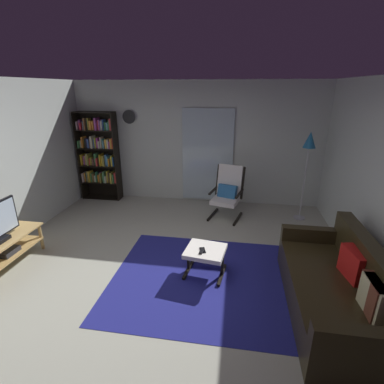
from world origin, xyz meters
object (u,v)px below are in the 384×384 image
at_px(tv_stand, 0,252).
at_px(floor_lamp_by_shelf, 309,147).
at_px(ottoman, 205,253).
at_px(tv_remote, 202,251).
at_px(leather_sofa, 338,289).
at_px(bookshelf_near_tv, 99,154).
at_px(cell_phone, 203,250).
at_px(lounge_armchair, 228,191).
at_px(wall_clock, 129,117).

bearing_deg(tv_stand, floor_lamp_by_shelf, 28.68).
xyz_separation_m(ottoman, tv_remote, (-0.04, -0.07, 0.08)).
bearing_deg(leather_sofa, ottoman, 162.75).
distance_m(tv_stand, bookshelf_near_tv, 3.02).
xyz_separation_m(leather_sofa, ottoman, (-1.56, 0.49, 0.01)).
distance_m(ottoman, cell_phone, 0.09).
distance_m(tv_stand, lounge_armchair, 3.86).
relative_size(tv_stand, bookshelf_near_tv, 0.69).
distance_m(tv_remote, cell_phone, 0.03).
height_order(tv_remote, cell_phone, tv_remote).
relative_size(tv_remote, wall_clock, 0.50).
bearing_deg(lounge_armchair, wall_clock, 161.85).
bearing_deg(wall_clock, tv_remote, -55.02).
bearing_deg(wall_clock, bookshelf_near_tv, -167.78).
relative_size(floor_lamp_by_shelf, wall_clock, 5.88).
xyz_separation_m(bookshelf_near_tv, ottoman, (2.71, -2.56, -0.73)).
distance_m(floor_lamp_by_shelf, wall_clock, 3.71).
distance_m(tv_stand, leather_sofa, 4.40).
distance_m(leather_sofa, floor_lamp_by_shelf, 2.81).
height_order(ottoman, floor_lamp_by_shelf, floor_lamp_by_shelf).
relative_size(bookshelf_near_tv, leather_sofa, 1.00).
distance_m(lounge_armchair, cell_phone, 2.05).
height_order(leather_sofa, wall_clock, wall_clock).
bearing_deg(cell_phone, tv_stand, 170.20).
bearing_deg(bookshelf_near_tv, tv_remote, -44.65).
relative_size(leather_sofa, floor_lamp_by_shelf, 1.15).
bearing_deg(lounge_armchair, floor_lamp_by_shelf, 3.87).
height_order(floor_lamp_by_shelf, wall_clock, wall_clock).
distance_m(bookshelf_near_tv, cell_phone, 3.78).
bearing_deg(wall_clock, leather_sofa, -41.96).
bearing_deg(lounge_armchair, tv_stand, -142.32).
xyz_separation_m(tv_stand, tv_remote, (2.79, 0.29, 0.10)).
height_order(lounge_armchair, floor_lamp_by_shelf, floor_lamp_by_shelf).
relative_size(ottoman, wall_clock, 2.01).
bearing_deg(cell_phone, floor_lamp_by_shelf, 35.31).
height_order(bookshelf_near_tv, lounge_armchair, bookshelf_near_tv).
bearing_deg(tv_remote, cell_phone, 80.44).
bearing_deg(tv_stand, bookshelf_near_tv, 87.45).
distance_m(leather_sofa, cell_phone, 1.66).
height_order(bookshelf_near_tv, cell_phone, bookshelf_near_tv).
bearing_deg(cell_phone, bookshelf_near_tv, 119.41).
distance_m(leather_sofa, tv_remote, 1.66).
xyz_separation_m(bookshelf_near_tv, cell_phone, (2.67, -2.60, -0.66)).
xyz_separation_m(lounge_armchair, ottoman, (-0.21, -1.99, -0.22)).
height_order(lounge_armchair, ottoman, lounge_armchair).
bearing_deg(lounge_armchair, ottoman, -96.07).
xyz_separation_m(bookshelf_near_tv, leather_sofa, (4.27, -3.04, -0.74)).
xyz_separation_m(cell_phone, floor_lamp_by_shelf, (1.68, 2.13, 1.04)).
relative_size(tv_stand, lounge_armchair, 1.32).
height_order(bookshelf_near_tv, wall_clock, wall_clock).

